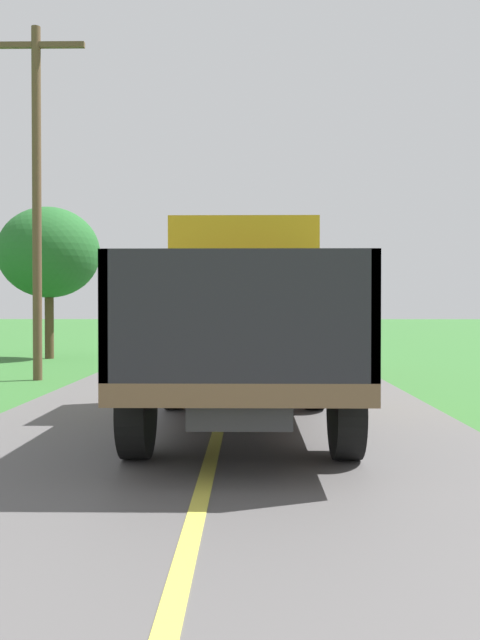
% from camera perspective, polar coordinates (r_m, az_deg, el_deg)
% --- Properties ---
extents(banana_truck_near, '(2.38, 5.82, 2.80)m').
position_cam_1_polar(banana_truck_near, '(9.31, 0.20, 0.28)').
color(banana_truck_near, '#2D2D30').
rests_on(banana_truck_near, road_surface).
extents(banana_truck_far, '(2.38, 5.81, 2.80)m').
position_cam_1_polar(banana_truck_far, '(18.57, 0.66, 0.61)').
color(banana_truck_far, '#2D2D30').
rests_on(banana_truck_far, road_surface).
extents(utility_pole_roadside, '(2.14, 0.20, 7.77)m').
position_cam_1_polar(utility_pole_roadside, '(15.93, -16.61, 10.37)').
color(utility_pole_roadside, brown).
rests_on(utility_pole_roadside, ground).
extents(roadside_tree_near_left, '(3.17, 3.17, 4.77)m').
position_cam_1_polar(roadside_tree_near_left, '(22.39, -15.66, 5.42)').
color(roadside_tree_near_left, '#4C3823').
rests_on(roadside_tree_near_left, ground).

